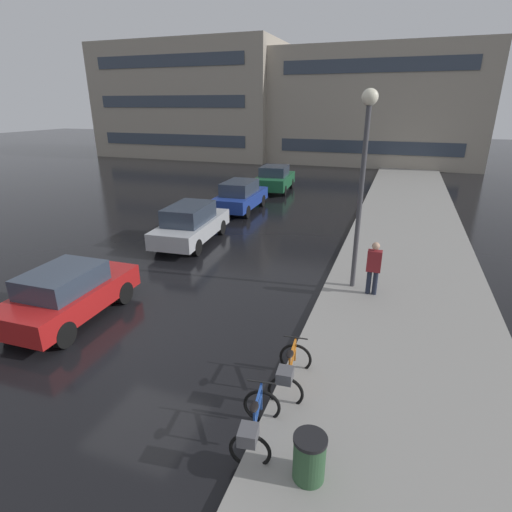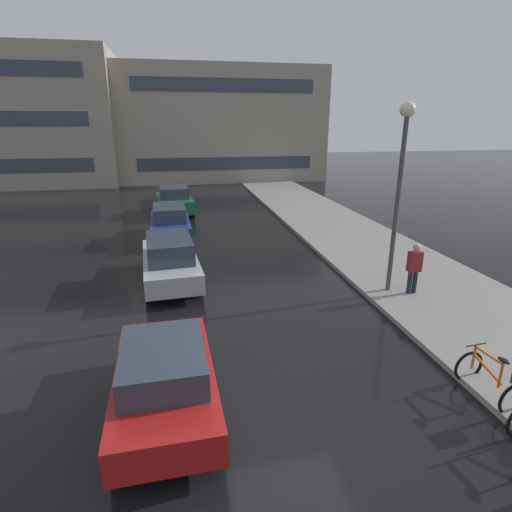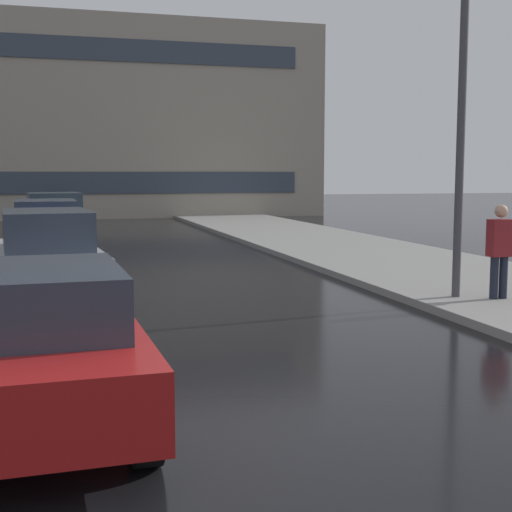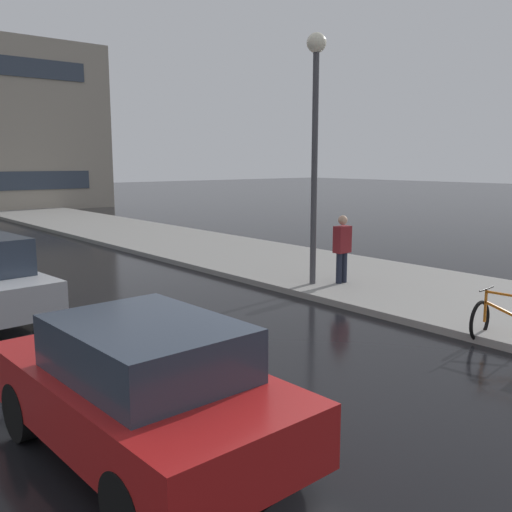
{
  "view_description": "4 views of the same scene",
  "coord_description": "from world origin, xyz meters",
  "px_view_note": "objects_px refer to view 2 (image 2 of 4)",
  "views": [
    {
      "loc": [
        5.42,
        -6.73,
        5.39
      ],
      "look_at": [
        1.47,
        4.22,
        0.94
      ],
      "focal_mm": 28.0,
      "sensor_mm": 36.0,
      "label": 1
    },
    {
      "loc": [
        -1.94,
        -5.99,
        5.16
      ],
      "look_at": [
        0.18,
        5.05,
        1.45
      ],
      "focal_mm": 28.0,
      "sensor_mm": 36.0,
      "label": 2
    },
    {
      "loc": [
        -2.19,
        -6.0,
        2.24
      ],
      "look_at": [
        1.02,
        5.49,
        0.87
      ],
      "focal_mm": 50.0,
      "sensor_mm": 36.0,
      "label": 3
    },
    {
      "loc": [
        -4.98,
        -4.46,
        2.99
      ],
      "look_at": [
        1.53,
        3.39,
        1.29
      ],
      "focal_mm": 40.0,
      "sensor_mm": 36.0,
      "label": 4
    }
  ],
  "objects_px": {
    "car_silver": "(170,260)",
    "car_blue": "(170,222)",
    "bicycle_second": "(498,380)",
    "streetlamp": "(401,168)",
    "car_red": "(165,378)",
    "car_green": "(174,201)",
    "pedestrian": "(414,267)"
  },
  "relations": [
    {
      "from": "pedestrian",
      "to": "car_blue",
      "type": "bearing_deg",
      "value": 132.16
    },
    {
      "from": "car_red",
      "to": "car_silver",
      "type": "distance_m",
      "value": 6.64
    },
    {
      "from": "car_red",
      "to": "car_silver",
      "type": "xyz_separation_m",
      "value": [
        0.01,
        6.64,
        0.07
      ]
    },
    {
      "from": "car_red",
      "to": "car_green",
      "type": "bearing_deg",
      "value": 89.62
    },
    {
      "from": "streetlamp",
      "to": "car_green",
      "type": "bearing_deg",
      "value": 116.59
    },
    {
      "from": "car_blue",
      "to": "streetlamp",
      "type": "bearing_deg",
      "value": -48.84
    },
    {
      "from": "car_red",
      "to": "car_silver",
      "type": "bearing_deg",
      "value": 89.87
    },
    {
      "from": "car_silver",
      "to": "car_blue",
      "type": "relative_size",
      "value": 1.06
    },
    {
      "from": "car_silver",
      "to": "car_green",
      "type": "distance_m",
      "value": 11.11
    },
    {
      "from": "bicycle_second",
      "to": "car_blue",
      "type": "height_order",
      "value": "car_blue"
    },
    {
      "from": "car_red",
      "to": "car_silver",
      "type": "height_order",
      "value": "car_silver"
    },
    {
      "from": "car_silver",
      "to": "car_green",
      "type": "relative_size",
      "value": 1.07
    },
    {
      "from": "car_red",
      "to": "car_blue",
      "type": "distance_m",
      "value": 12.22
    },
    {
      "from": "car_silver",
      "to": "pedestrian",
      "type": "relative_size",
      "value": 2.6
    },
    {
      "from": "car_silver",
      "to": "streetlamp",
      "type": "relative_size",
      "value": 0.78
    },
    {
      "from": "streetlamp",
      "to": "car_silver",
      "type": "bearing_deg",
      "value": 161.38
    },
    {
      "from": "car_silver",
      "to": "pedestrian",
      "type": "height_order",
      "value": "pedestrian"
    },
    {
      "from": "bicycle_second",
      "to": "car_red",
      "type": "distance_m",
      "value": 6.33
    },
    {
      "from": "pedestrian",
      "to": "bicycle_second",
      "type": "bearing_deg",
      "value": -103.29
    },
    {
      "from": "bicycle_second",
      "to": "pedestrian",
      "type": "height_order",
      "value": "pedestrian"
    },
    {
      "from": "car_red",
      "to": "streetlamp",
      "type": "distance_m",
      "value": 8.71
    },
    {
      "from": "car_silver",
      "to": "pedestrian",
      "type": "distance_m",
      "value": 7.87
    },
    {
      "from": "bicycle_second",
      "to": "car_red",
      "type": "xyz_separation_m",
      "value": [
        -6.26,
        0.91,
        0.25
      ]
    },
    {
      "from": "bicycle_second",
      "to": "car_blue",
      "type": "distance_m",
      "value": 14.57
    },
    {
      "from": "car_red",
      "to": "bicycle_second",
      "type": "bearing_deg",
      "value": -8.25
    },
    {
      "from": "pedestrian",
      "to": "car_silver",
      "type": "bearing_deg",
      "value": 160.16
    },
    {
      "from": "bicycle_second",
      "to": "car_silver",
      "type": "distance_m",
      "value": 9.8
    },
    {
      "from": "bicycle_second",
      "to": "streetlamp",
      "type": "distance_m",
      "value": 6.32
    },
    {
      "from": "car_silver",
      "to": "streetlamp",
      "type": "bearing_deg",
      "value": -18.62
    },
    {
      "from": "car_blue",
      "to": "bicycle_second",
      "type": "bearing_deg",
      "value": -64.3
    },
    {
      "from": "car_red",
      "to": "pedestrian",
      "type": "height_order",
      "value": "pedestrian"
    },
    {
      "from": "bicycle_second",
      "to": "car_red",
      "type": "height_order",
      "value": "car_red"
    }
  ]
}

